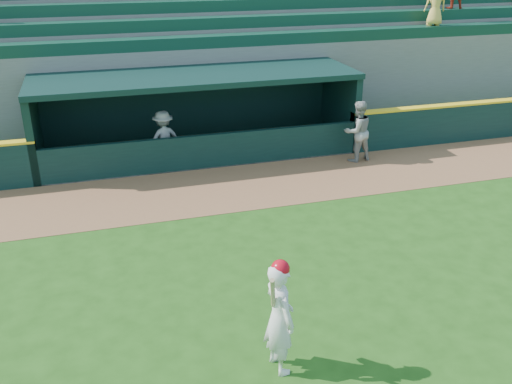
{
  "coord_description": "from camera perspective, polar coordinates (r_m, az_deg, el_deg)",
  "views": [
    {
      "loc": [
        -3.01,
        -8.53,
        5.93
      ],
      "look_at": [
        0.0,
        1.6,
        1.3
      ],
      "focal_mm": 40.0,
      "sensor_mm": 36.0,
      "label": 1
    }
  ],
  "objects": [
    {
      "name": "ground",
      "position": [
        10.81,
        2.45,
        -9.62
      ],
      "size": [
        120.0,
        120.0,
        0.0
      ],
      "primitive_type": "plane",
      "color": "#1F4912",
      "rests_on": "ground"
    },
    {
      "name": "stands",
      "position": [
        21.6,
        -8.55,
        14.03
      ],
      "size": [
        34.5,
        6.25,
        7.61
      ],
      "color": "slate",
      "rests_on": "ground"
    },
    {
      "name": "warning_track",
      "position": [
        14.98,
        -3.6,
        0.33
      ],
      "size": [
        40.0,
        3.0,
        0.01
      ],
      "primitive_type": "cube",
      "color": "brown",
      "rests_on": "ground"
    },
    {
      "name": "batter_at_plate",
      "position": [
        8.52,
        2.35,
        -12.27
      ],
      "size": [
        0.57,
        0.83,
        1.88
      ],
      "color": "white",
      "rests_on": "ground"
    },
    {
      "name": "dugout_player_inside",
      "position": [
        16.55,
        -9.21,
        5.32
      ],
      "size": [
        1.16,
        0.86,
        1.61
      ],
      "primitive_type": "imported",
      "rotation": [
        0.0,
        0.0,
        3.42
      ],
      "color": "#9D9C98",
      "rests_on": "ground"
    },
    {
      "name": "dugout_player_front",
      "position": [
        16.91,
        10.11,
        5.99
      ],
      "size": [
        0.96,
        0.79,
        1.8
      ],
      "primitive_type": "imported",
      "rotation": [
        0.0,
        0.0,
        3.28
      ],
      "color": "#969692",
      "rests_on": "ground"
    },
    {
      "name": "dugout",
      "position": [
        17.41,
        -6.08,
        8.32
      ],
      "size": [
        9.4,
        2.8,
        2.46
      ],
      "color": "slate",
      "rests_on": "ground"
    }
  ]
}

